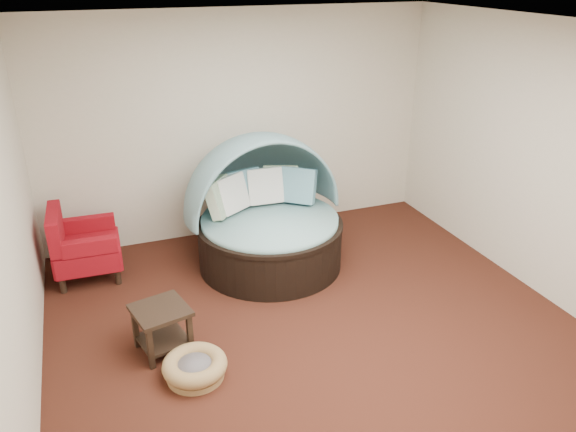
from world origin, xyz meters
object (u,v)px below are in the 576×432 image
object	(u,v)px
pet_basket	(195,367)
side_table	(162,323)
red_armchair	(81,246)
canopy_daybed	(266,206)

from	to	relation	value
pet_basket	side_table	size ratio (longest dim) A/B	1.27
red_armchair	side_table	world-z (taller)	red_armchair
side_table	pet_basket	bearing A→B (deg)	-68.12
pet_basket	canopy_daybed	bearing A→B (deg)	54.48
canopy_daybed	pet_basket	distance (m)	2.22
red_armchair	pet_basket	bearing A→B (deg)	-67.42
red_armchair	side_table	size ratio (longest dim) A/B	1.50
canopy_daybed	pet_basket	size ratio (longest dim) A/B	2.67
canopy_daybed	side_table	world-z (taller)	canopy_daybed
pet_basket	red_armchair	size ratio (longest dim) A/B	0.85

